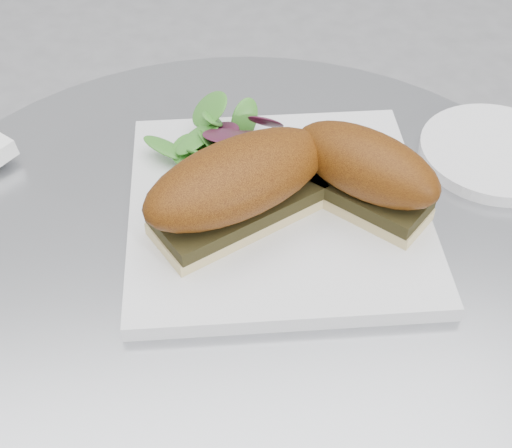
# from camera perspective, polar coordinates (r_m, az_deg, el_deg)

# --- Properties ---
(table) EXTENTS (0.70, 0.70, 0.73)m
(table) POSITION_cam_1_polar(r_m,az_deg,el_deg) (0.84, -0.90, -14.36)
(table) COLOR #ACADB3
(table) RESTS_ON ground
(plate) EXTENTS (0.29, 0.29, 0.02)m
(plate) POSITION_cam_1_polar(r_m,az_deg,el_deg) (0.68, 1.74, 1.24)
(plate) COLOR silver
(plate) RESTS_ON table
(sandwich_left) EXTENTS (0.20, 0.16, 0.08)m
(sandwich_left) POSITION_cam_1_polar(r_m,az_deg,el_deg) (0.63, -1.44, 3.12)
(sandwich_left) COLOR beige
(sandwich_left) RESTS_ON plate
(sandwich_right) EXTENTS (0.15, 0.15, 0.08)m
(sandwich_right) POSITION_cam_1_polar(r_m,az_deg,el_deg) (0.65, 8.73, 4.17)
(sandwich_right) COLOR beige
(sandwich_right) RESTS_ON plate
(salad) EXTENTS (0.11, 0.11, 0.05)m
(salad) POSITION_cam_1_polar(r_m,az_deg,el_deg) (0.72, -3.17, 7.38)
(salad) COLOR #4C9631
(salad) RESTS_ON plate
(saucer) EXTENTS (0.16, 0.16, 0.01)m
(saucer) POSITION_cam_1_polar(r_m,az_deg,el_deg) (0.79, 18.59, 5.46)
(saucer) COLOR silver
(saucer) RESTS_ON table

